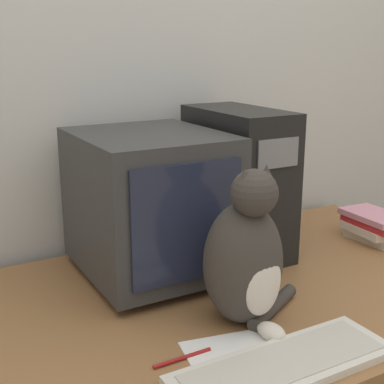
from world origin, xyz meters
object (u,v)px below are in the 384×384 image
(keyboard, at_px, (285,365))
(book_stack, at_px, (375,226))
(crt_monitor, at_px, (150,203))
(pen, at_px, (182,358))
(computer_tower, at_px, (238,182))
(cat, at_px, (246,259))

(keyboard, xyz_separation_m, book_stack, (0.74, 0.44, 0.04))
(keyboard, bearing_deg, crt_monitor, 93.56)
(keyboard, bearing_deg, pen, 141.56)
(computer_tower, bearing_deg, crt_monitor, -173.81)
(cat, height_order, pen, cat)
(computer_tower, relative_size, cat, 1.18)
(crt_monitor, height_order, computer_tower, computer_tower)
(crt_monitor, distance_m, keyboard, 0.60)
(crt_monitor, xyz_separation_m, cat, (0.08, -0.36, -0.05))
(cat, bearing_deg, crt_monitor, 96.13)
(crt_monitor, distance_m, book_stack, 0.80)
(cat, distance_m, book_stack, 0.75)
(crt_monitor, height_order, pen, crt_monitor)
(crt_monitor, bearing_deg, pen, -106.86)
(keyboard, distance_m, pen, 0.21)
(crt_monitor, bearing_deg, cat, -78.20)
(pen, bearing_deg, computer_tower, 46.17)
(computer_tower, bearing_deg, keyboard, -115.22)
(cat, xyz_separation_m, pen, (-0.21, -0.07, -0.16))
(computer_tower, distance_m, book_stack, 0.52)
(pen, bearing_deg, cat, 18.76)
(keyboard, xyz_separation_m, pen, (-0.17, 0.13, -0.01))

